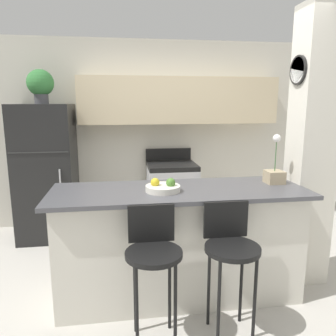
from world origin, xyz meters
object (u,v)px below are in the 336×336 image
(stove_range, at_px, (172,195))
(potted_plant_on_fridge, at_px, (40,84))
(bar_stool_left, at_px, (153,254))
(bar_stool_right, at_px, (231,249))
(refrigerator, at_px, (47,172))
(orchid_vase, at_px, (275,173))
(fruit_bowl, at_px, (163,187))

(stove_range, bearing_deg, potted_plant_on_fridge, -178.53)
(bar_stool_left, height_order, bar_stool_right, same)
(refrigerator, bearing_deg, stove_range, 1.48)
(orchid_vase, bearing_deg, bar_stool_left, -152.27)
(bar_stool_left, relative_size, orchid_vase, 2.20)
(bar_stool_right, height_order, potted_plant_on_fridge, potted_plant_on_fridge)
(refrigerator, height_order, stove_range, refrigerator)
(bar_stool_left, bearing_deg, orchid_vase, 27.73)
(stove_range, bearing_deg, bar_stool_left, -102.28)
(stove_range, relative_size, bar_stool_right, 1.09)
(stove_range, relative_size, orchid_vase, 2.39)
(refrigerator, distance_m, bar_stool_right, 2.71)
(potted_plant_on_fridge, distance_m, fruit_bowl, 2.25)
(orchid_vase, bearing_deg, potted_plant_on_fridge, 147.43)
(bar_stool_right, height_order, fruit_bowl, fruit_bowl)
(refrigerator, relative_size, orchid_vase, 3.78)
(bar_stool_right, bearing_deg, refrigerator, 129.04)
(bar_stool_right, bearing_deg, potted_plant_on_fridge, 129.04)
(stove_range, distance_m, bar_stool_right, 2.15)
(stove_range, height_order, potted_plant_on_fridge, potted_plant_on_fridge)
(refrigerator, relative_size, stove_range, 1.58)
(stove_range, bearing_deg, fruit_bowl, -101.36)
(refrigerator, bearing_deg, potted_plant_on_fridge, 116.16)
(bar_stool_left, height_order, orchid_vase, orchid_vase)
(potted_plant_on_fridge, relative_size, orchid_vase, 0.92)
(refrigerator, distance_m, orchid_vase, 2.76)
(potted_plant_on_fridge, xyz_separation_m, orchid_vase, (2.32, -1.48, -0.84))
(bar_stool_left, distance_m, potted_plant_on_fridge, 2.70)
(orchid_vase, distance_m, fruit_bowl, 1.06)
(bar_stool_right, relative_size, potted_plant_on_fridge, 2.40)
(bar_stool_left, distance_m, orchid_vase, 1.39)
(stove_range, relative_size, bar_stool_left, 1.09)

